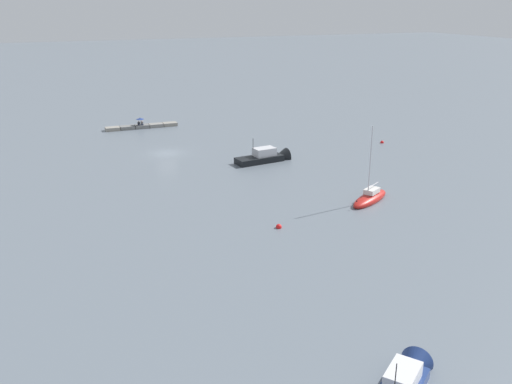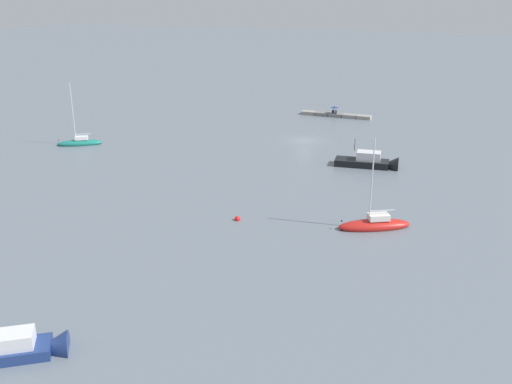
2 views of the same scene
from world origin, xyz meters
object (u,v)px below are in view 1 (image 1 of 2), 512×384
object	(u,v)px
motorboat_black_mid	(267,158)
mooring_buoy_near	(382,142)
umbrella_open_navy	(140,119)
person_seated_grey_left	(142,123)
mooring_buoy_far	(279,227)
motorboat_navy_near	(404,384)
sailboat_red_mid	(370,198)
person_seated_dark_right	(139,124)

from	to	relation	value
motorboat_black_mid	mooring_buoy_near	distance (m)	20.76
umbrella_open_navy	motorboat_black_mid	size ratio (longest dim) A/B	0.17
umbrella_open_navy	motorboat_black_mid	bearing A→B (deg)	113.88
person_seated_grey_left	mooring_buoy_far	xyz separation A→B (m)	(-3.38, 49.48, -0.74)
person_seated_grey_left	motorboat_navy_near	size ratio (longest dim) A/B	0.11
person_seated_grey_left	motorboat_navy_near	bearing A→B (deg)	91.51
umbrella_open_navy	motorboat_navy_near	bearing A→B (deg)	90.28
sailboat_red_mid	person_seated_grey_left	bearing A→B (deg)	-11.10
person_seated_grey_left	umbrella_open_navy	world-z (taller)	umbrella_open_navy
sailboat_red_mid	motorboat_navy_near	world-z (taller)	sailboat_red_mid
person_seated_dark_right	sailboat_red_mid	xyz separation A→B (m)	(-16.45, 46.31, -0.51)
motorboat_navy_near	person_seated_grey_left	bearing A→B (deg)	143.97
umbrella_open_navy	sailboat_red_mid	world-z (taller)	sailboat_red_mid
person_seated_grey_left	motorboat_navy_near	distance (m)	73.67
person_seated_dark_right	umbrella_open_navy	size ratio (longest dim) A/B	0.53
sailboat_red_mid	mooring_buoy_far	distance (m)	12.90
person_seated_grey_left	person_seated_dark_right	bearing A→B (deg)	4.94
mooring_buoy_near	mooring_buoy_far	world-z (taller)	mooring_buoy_far
motorboat_navy_near	mooring_buoy_far	bearing A→B (deg)	136.14
motorboat_navy_near	umbrella_open_navy	bearing A→B (deg)	144.19
mooring_buoy_near	person_seated_dark_right	bearing A→B (deg)	-36.85
person_seated_dark_right	motorboat_navy_near	world-z (taller)	motorboat_navy_near
person_seated_dark_right	mooring_buoy_near	xyz separation A→B (m)	(-32.98, 24.72, -0.75)
motorboat_black_mid	mooring_buoy_near	bearing A→B (deg)	89.56
person_seated_dark_right	sailboat_red_mid	world-z (taller)	sailboat_red_mid
umbrella_open_navy	motorboat_navy_near	distance (m)	73.72
mooring_buoy_near	motorboat_navy_near	bearing A→B (deg)	56.52
sailboat_red_mid	motorboat_navy_near	distance (m)	31.56
mooring_buoy_near	mooring_buoy_far	distance (m)	38.14
person_seated_grey_left	sailboat_red_mid	world-z (taller)	sailboat_red_mid
umbrella_open_navy	mooring_buoy_near	world-z (taller)	umbrella_open_navy
umbrella_open_navy	sailboat_red_mid	distance (m)	49.15
motorboat_black_mid	mooring_buoy_far	world-z (taller)	motorboat_black_mid
person_seated_dark_right	mooring_buoy_near	distance (m)	41.22
person_seated_grey_left	sailboat_red_mid	bearing A→B (deg)	110.38
umbrella_open_navy	mooring_buoy_far	size ratio (longest dim) A/B	2.36
person_seated_dark_right	sailboat_red_mid	distance (m)	49.15
sailboat_red_mid	motorboat_navy_near	xyz separation A→B (m)	(15.82, 27.32, 0.06)
umbrella_open_navy	mooring_buoy_near	size ratio (longest dim) A/B	2.54
mooring_buoy_near	umbrella_open_navy	bearing A→B (deg)	-37.17
person_seated_dark_right	motorboat_black_mid	xyz separation A→B (m)	(-12.38, 27.26, -0.38)
motorboat_navy_near	mooring_buoy_far	distance (m)	24.41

